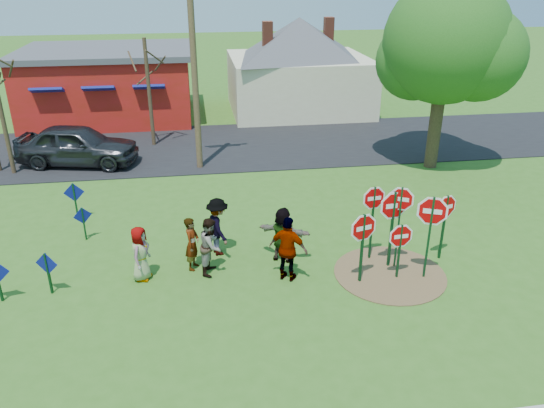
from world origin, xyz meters
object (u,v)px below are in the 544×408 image
at_px(suv, 77,145).
at_px(leafy_tree, 448,48).
at_px(stop_sign_a, 363,234).
at_px(stop_sign_c, 400,209).
at_px(utility_pole, 194,65).
at_px(stop_sign_d, 446,212).
at_px(person_b, 192,244).
at_px(person_a, 140,254).
at_px(stop_sign_b, 374,205).

bearing_deg(suv, leafy_tree, -86.94).
relative_size(stop_sign_a, stop_sign_c, 0.84).
distance_m(suv, utility_pole, 6.45).
xyz_separation_m(stop_sign_c, utility_pole, (-5.47, 9.26, 2.58)).
height_order(stop_sign_c, stop_sign_d, stop_sign_c).
relative_size(stop_sign_a, suv, 0.43).
distance_m(person_b, leafy_tree, 13.48).
xyz_separation_m(person_a, person_b, (1.43, 0.37, 0.00)).
height_order(person_b, utility_pole, utility_pole).
height_order(stop_sign_c, person_a, stop_sign_c).
xyz_separation_m(suv, leafy_tree, (15.48, -2.49, 4.15)).
distance_m(stop_sign_a, stop_sign_d, 2.94).
xyz_separation_m(stop_sign_b, stop_sign_d, (2.12, -0.28, -0.24)).
distance_m(stop_sign_b, leafy_tree, 9.68).
bearing_deg(suv, stop_sign_d, -117.41).
xyz_separation_m(stop_sign_c, person_b, (-5.87, 0.78, -1.06)).
relative_size(stop_sign_a, leafy_tree, 0.28).
bearing_deg(suv, stop_sign_a, -127.23).
bearing_deg(stop_sign_a, person_b, 146.57).
distance_m(person_a, suv, 10.58).
bearing_deg(person_a, suv, 36.17).
height_order(person_b, suv, suv).
xyz_separation_m(person_a, suv, (-3.45, 10.00, 0.12)).
bearing_deg(stop_sign_b, stop_sign_c, -50.43).
height_order(stop_sign_c, person_b, stop_sign_c).
height_order(stop_sign_a, person_b, stop_sign_a).
height_order(suv, leafy_tree, leafy_tree).
distance_m(stop_sign_d, leafy_tree, 9.03).
distance_m(person_b, suv, 10.80).
height_order(stop_sign_b, leafy_tree, leafy_tree).
bearing_deg(person_a, person_b, -58.45).
bearing_deg(utility_pole, stop_sign_b, -60.78).
relative_size(person_a, utility_pole, 0.19).
xyz_separation_m(person_b, leafy_tree, (10.60, 7.15, 4.27)).
height_order(stop_sign_a, stop_sign_c, stop_sign_c).
relative_size(person_a, person_b, 0.99).
bearing_deg(stop_sign_d, stop_sign_c, 171.44).
bearing_deg(suv, stop_sign_b, -122.01).
relative_size(stop_sign_d, suv, 0.42).
distance_m(suv, leafy_tree, 16.22).
xyz_separation_m(stop_sign_a, stop_sign_b, (0.67, 1.20, 0.27)).
bearing_deg(stop_sign_d, stop_sign_a, 179.83).
distance_m(person_b, utility_pole, 9.23).
height_order(stop_sign_b, person_b, stop_sign_b).
bearing_deg(stop_sign_c, person_b, -159.70).
distance_m(stop_sign_c, suv, 15.00).
height_order(stop_sign_a, utility_pole, utility_pole).
distance_m(utility_pole, leafy_tree, 10.31).
bearing_deg(stop_sign_a, stop_sign_c, 11.31).
bearing_deg(person_b, stop_sign_c, -78.38).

